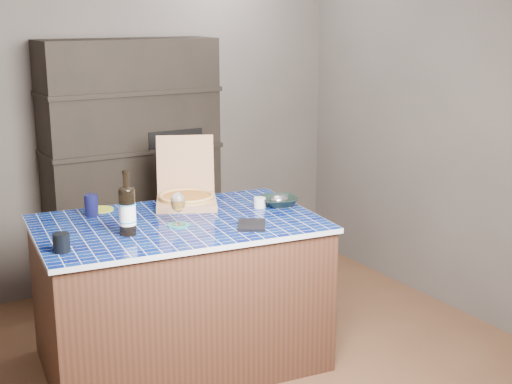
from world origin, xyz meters
TOP-DOWN VIEW (x-y plane):
  - room at (0.00, 0.00)m, footprint 3.50×3.50m
  - shelving_unit at (0.00, 1.53)m, footprint 1.20×0.41m
  - kitchen_island at (-0.19, 0.35)m, footprint 1.65×1.15m
  - pizza_box at (0.00, 0.65)m, footprint 0.50×0.54m
  - mead_bottle at (-0.51, 0.26)m, footprint 0.09×0.09m
  - teal_trivet at (-0.22, 0.28)m, footprint 0.12×0.12m
  - wine_glass at (-0.22, 0.28)m, footprint 0.08×0.08m
  - tumbler at (-0.89, 0.17)m, footprint 0.08×0.08m
  - dvd_case at (0.11, 0.06)m, footprint 0.23×0.25m
  - bowl at (0.47, 0.34)m, footprint 0.27×0.27m
  - foil_contents at (0.47, 0.34)m, footprint 0.11×0.10m
  - white_jar at (0.35, 0.37)m, footprint 0.07×0.07m
  - navy_cup at (-0.56, 0.71)m, footprint 0.08×0.08m
  - green_trivet at (-0.49, 0.80)m, footprint 0.16×0.16m

SIDE VIEW (x-z plane):
  - kitchen_island at x=-0.19m, z-range 0.00..0.85m
  - green_trivet at x=-0.49m, z-range 0.85..0.85m
  - teal_trivet at x=-0.22m, z-range 0.85..0.85m
  - dvd_case at x=0.11m, z-range 0.85..0.86m
  - bowl at x=0.47m, z-range 0.85..0.90m
  - white_jar at x=0.35m, z-range 0.85..0.91m
  - foil_contents at x=0.47m, z-range 0.86..0.91m
  - tumbler at x=-0.89m, z-range 0.85..0.94m
  - pizza_box at x=0.00m, z-range 0.71..1.10m
  - shelving_unit at x=0.00m, z-range 0.00..1.80m
  - navy_cup at x=-0.56m, z-range 0.85..0.97m
  - wine_glass at x=-0.22m, z-range 0.89..1.07m
  - mead_bottle at x=-0.51m, z-range 0.81..1.15m
  - room at x=0.00m, z-range -0.50..3.00m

